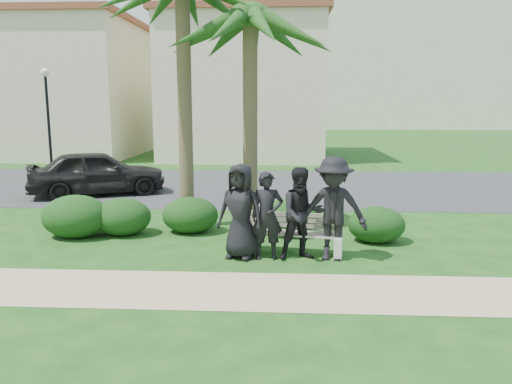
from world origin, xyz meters
TOP-DOWN VIEW (x-y plane):
  - ground at (0.00, 0.00)m, footprint 160.00×160.00m
  - footpath at (0.00, -1.80)m, footprint 30.00×1.60m
  - asphalt_street at (0.00, 8.00)m, footprint 160.00×8.00m
  - stucco_bldg_left at (-12.00, 18.00)m, footprint 10.40×8.40m
  - stucco_bldg_right at (-1.00, 18.00)m, footprint 8.40×8.40m
  - hotel_tower at (14.00, 55.00)m, footprint 26.00×18.00m
  - street_lamp at (-9.00, 12.00)m, footprint 0.36×0.36m
  - park_bench at (1.12, 0.17)m, footprint 2.19×0.81m
  - man_a at (0.29, -0.13)m, footprint 0.99×0.80m
  - man_b at (0.78, -0.17)m, footprint 0.63×0.46m
  - man_c at (1.40, -0.16)m, footprint 0.96×0.83m
  - man_d at (1.97, -0.17)m, footprint 1.35×0.94m
  - hedge_a at (-3.38, 1.17)m, footprint 1.43×1.18m
  - hedge_b at (-2.45, 1.40)m, footprint 1.27×1.05m
  - hedge_c at (-0.99, 1.68)m, footprint 1.25×1.03m
  - hedge_e at (1.21, 1.60)m, footprint 1.26×1.04m
  - hedge_f at (3.00, 1.10)m, footprint 1.17×0.97m
  - palm_right at (0.33, 1.97)m, footprint 3.00×3.00m
  - car_a at (-4.73, 6.10)m, footprint 4.44×3.16m

SIDE VIEW (x-z plane):
  - ground at x=0.00m, z-range 0.00..0.00m
  - footpath at x=0.00m, z-range -0.01..0.01m
  - asphalt_street at x=0.00m, z-range -0.01..0.01m
  - park_bench at x=1.12m, z-range -0.04..0.71m
  - hedge_f at x=3.00m, z-range 0.00..0.76m
  - hedge_c at x=-0.99m, z-range 0.00..0.81m
  - hedge_e at x=1.21m, z-range 0.00..0.82m
  - hedge_b at x=-2.45m, z-range 0.00..0.83m
  - hedge_a at x=-3.38m, z-range 0.00..0.93m
  - car_a at x=-4.73m, z-range 0.00..1.40m
  - man_b at x=0.78m, z-range 0.00..1.61m
  - man_c at x=1.40m, z-range 0.00..1.70m
  - man_a at x=0.29m, z-range 0.00..1.76m
  - man_d at x=1.97m, z-range 0.00..1.90m
  - street_lamp at x=-9.00m, z-range 0.80..5.09m
  - stucco_bldg_left at x=-12.00m, z-range 0.01..7.31m
  - stucco_bldg_right at x=-1.00m, z-range 0.01..7.31m
  - palm_right at x=0.33m, z-range 1.82..7.39m
  - hotel_tower at x=14.00m, z-range -5.24..32.06m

